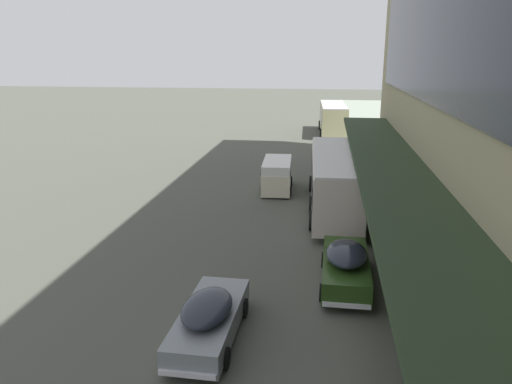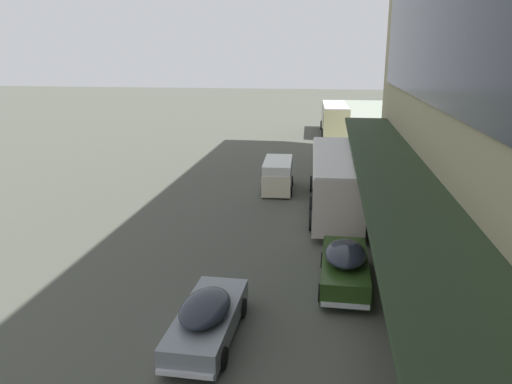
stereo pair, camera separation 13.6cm
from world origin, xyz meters
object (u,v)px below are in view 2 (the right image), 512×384
object	(u,v)px
transit_bus_kerbside_front	(334,178)
vw_van	(278,173)
sedan_oncoming_rear	(207,318)
transit_bus_kerbside_rear	(335,117)
sedan_second_near	(345,265)
pedestrian_at_kerb	(465,334)

from	to	relation	value
transit_bus_kerbside_front	vw_van	world-z (taller)	transit_bus_kerbside_front
transit_bus_kerbside_front	sedan_oncoming_rear	bearing A→B (deg)	-105.70
transit_bus_kerbside_rear	sedan_second_near	xyz separation A→B (m)	(0.19, -36.97, -1.03)
sedan_second_near	sedan_oncoming_rear	bearing A→B (deg)	-134.29
transit_bus_kerbside_front	sedan_second_near	size ratio (longest dim) A/B	2.28
pedestrian_at_kerb	vw_van	bearing A→B (deg)	110.92
sedan_oncoming_rear	vw_van	size ratio (longest dim) A/B	1.06
transit_bus_kerbside_rear	vw_van	size ratio (longest dim) A/B	2.09
vw_van	pedestrian_at_kerb	distance (m)	19.45
sedan_oncoming_rear	pedestrian_at_kerb	bearing A→B (deg)	-4.83
pedestrian_at_kerb	transit_bus_kerbside_rear	bearing A→B (deg)	94.42
transit_bus_kerbside_rear	sedan_second_near	distance (m)	36.98
transit_bus_kerbside_front	pedestrian_at_kerb	world-z (taller)	transit_bus_kerbside_front
transit_bus_kerbside_rear	sedan_oncoming_rear	world-z (taller)	transit_bus_kerbside_rear
sedan_second_near	vw_van	bearing A→B (deg)	106.41
transit_bus_kerbside_front	vw_van	size ratio (longest dim) A/B	2.42
pedestrian_at_kerb	transit_bus_kerbside_front	bearing A→B (deg)	103.40
transit_bus_kerbside_front	vw_van	distance (m)	5.22
transit_bus_kerbside_rear	sedan_second_near	world-z (taller)	transit_bus_kerbside_rear
sedan_oncoming_rear	pedestrian_at_kerb	world-z (taller)	pedestrian_at_kerb
transit_bus_kerbside_front	sedan_oncoming_rear	distance (m)	14.34
transit_bus_kerbside_rear	vw_van	distance (m)	24.05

